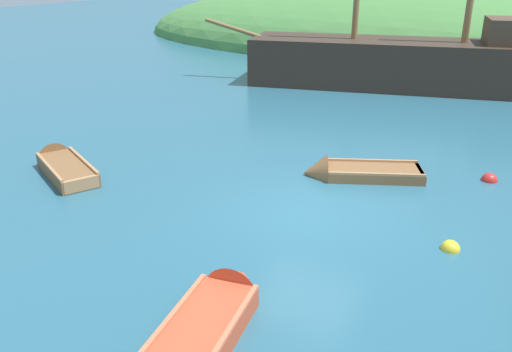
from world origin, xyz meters
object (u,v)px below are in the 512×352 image
at_px(rowboat_near_dock, 63,167).
at_px(buoy_yellow, 450,249).
at_px(buoy_red, 489,181).
at_px(sailing_ship, 413,70).
at_px(rowboat_portside, 210,323).
at_px(rowboat_center, 352,174).

xyz_separation_m(rowboat_near_dock, buoy_yellow, (10.57, 0.71, -0.13)).
bearing_deg(rowboat_near_dock, buoy_yellow, -149.33).
xyz_separation_m(buoy_yellow, buoy_red, (0.29, 4.38, 0.00)).
relative_size(sailing_ship, rowboat_portside, 4.86).
bearing_deg(rowboat_portside, rowboat_center, -7.98).
xyz_separation_m(rowboat_portside, buoy_red, (3.29, 8.95, -0.13)).
bearing_deg(rowboat_near_dock, rowboat_center, -127.59).
xyz_separation_m(rowboat_near_dock, buoy_red, (10.86, 5.09, -0.13)).
distance_m(sailing_ship, rowboat_near_dock, 16.85).
xyz_separation_m(sailing_ship, rowboat_center, (1.20, -12.07, -0.78)).
relative_size(rowboat_portside, rowboat_center, 1.05).
relative_size(rowboat_center, buoy_red, 7.89).
relative_size(sailing_ship, buoy_yellow, 43.86).
bearing_deg(rowboat_near_dock, buoy_red, -128.08).
bearing_deg(sailing_ship, rowboat_near_dock, 54.54).
distance_m(rowboat_near_dock, buoy_red, 12.00).
bearing_deg(buoy_yellow, rowboat_near_dock, -176.14).
bearing_deg(rowboat_center, rowboat_near_dock, 1.29).
bearing_deg(buoy_red, rowboat_portside, -110.19).
height_order(rowboat_portside, buoy_yellow, rowboat_portside).
relative_size(sailing_ship, rowboat_center, 5.12).
height_order(sailing_ship, buoy_yellow, sailing_ship).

